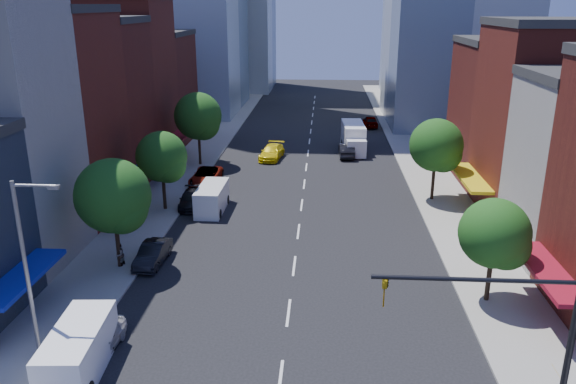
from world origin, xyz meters
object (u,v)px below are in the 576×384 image
(cargo_van_far, at_px, (212,199))
(traffic_car_far, at_px, (370,121))
(parked_car_front, at_px, (99,340))
(box_truck, at_px, (353,138))
(pedestrian_far, at_px, (119,255))
(parked_car_third, at_px, (206,176))
(cargo_van_near, at_px, (77,353))
(parked_car_second, at_px, (153,254))
(parked_car_rear, at_px, (191,199))
(taxi, at_px, (272,152))
(traffic_car_oncoming, at_px, (346,150))

(cargo_van_far, bearing_deg, traffic_car_far, 66.55)
(parked_car_front, height_order, box_truck, box_truck)
(pedestrian_far, bearing_deg, parked_car_third, -178.40)
(cargo_van_near, relative_size, traffic_car_far, 1.20)
(parked_car_second, relative_size, parked_car_third, 0.77)
(parked_car_third, height_order, parked_car_rear, parked_car_third)
(taxi, distance_m, traffic_car_far, 21.99)
(parked_car_rear, distance_m, pedestrian_far, 12.16)
(traffic_car_far, distance_m, pedestrian_far, 50.44)
(parked_car_front, height_order, cargo_van_far, cargo_van_far)
(traffic_car_far, height_order, pedestrian_far, pedestrian_far)
(parked_car_second, bearing_deg, cargo_van_far, 81.31)
(cargo_van_near, bearing_deg, parked_car_front, 76.41)
(cargo_van_far, bearing_deg, parked_car_second, -100.22)
(box_truck, bearing_deg, cargo_van_near, -111.68)
(cargo_van_near, bearing_deg, parked_car_third, 85.85)
(parked_car_third, xyz_separation_m, parked_car_rear, (0.00, -6.39, -0.11))
(parked_car_front, relative_size, parked_car_second, 0.93)
(traffic_car_oncoming, distance_m, traffic_car_far, 17.12)
(parked_car_rear, bearing_deg, cargo_van_far, -30.87)
(parked_car_second, bearing_deg, taxi, 80.96)
(box_truck, distance_m, pedestrian_far, 36.61)
(traffic_car_far, bearing_deg, parked_car_third, 55.50)
(parked_car_third, relative_size, traffic_car_far, 1.18)
(cargo_van_far, relative_size, traffic_car_far, 1.10)
(traffic_car_oncoming, bearing_deg, cargo_van_far, 55.34)
(parked_car_rear, distance_m, cargo_van_near, 23.17)
(parked_car_front, distance_m, parked_car_rear, 21.39)
(taxi, xyz_separation_m, pedestrian_far, (-7.49, -28.18, 0.16))
(parked_car_third, xyz_separation_m, traffic_car_far, (17.86, 27.98, 0.03))
(parked_car_rear, relative_size, cargo_van_near, 0.81)
(cargo_van_far, bearing_deg, pedestrian_far, -109.09)
(box_truck, relative_size, pedestrian_far, 5.10)
(parked_car_front, height_order, taxi, taxi)
(parked_car_rear, xyz_separation_m, pedestrian_far, (-1.99, -11.99, 0.28))
(parked_car_rear, height_order, traffic_car_oncoming, traffic_car_oncoming)
(cargo_van_far, bearing_deg, parked_car_front, -93.97)
(traffic_car_oncoming, bearing_deg, parked_car_second, 62.27)
(cargo_van_far, bearing_deg, cargo_van_near, -94.35)
(parked_car_front, height_order, parked_car_second, parked_car_second)
(box_truck, bearing_deg, cargo_van_far, -123.82)
(parked_car_front, distance_m, parked_car_second, 10.16)
(parked_car_front, bearing_deg, cargo_van_near, -97.11)
(parked_car_front, bearing_deg, pedestrian_far, 106.07)
(parked_car_front, relative_size, cargo_van_near, 0.71)
(cargo_van_far, relative_size, box_truck, 0.65)
(parked_car_rear, bearing_deg, traffic_car_far, 56.55)
(cargo_van_near, distance_m, cargo_van_far, 22.33)
(box_truck, bearing_deg, traffic_car_oncoming, -110.56)
(traffic_car_far, relative_size, box_truck, 0.59)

